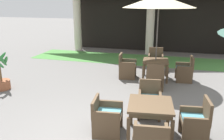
{
  "coord_description": "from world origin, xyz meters",
  "views": [
    {
      "loc": [
        1.32,
        -3.59,
        2.76
      ],
      "look_at": [
        -0.28,
        2.29,
        0.94
      ],
      "focal_mm": 37.91,
      "sensor_mm": 36.0,
      "label": 1
    }
  ],
  "objects_px": {
    "patio_chair_near_foreground_north": "(156,61)",
    "patio_chair_near_foreground_east": "(185,70)",
    "patio_chair_mid_left_north": "(150,101)",
    "patio_chair_mid_left_west": "(106,116)",
    "patio_umbrella_near_foreground": "(159,2)",
    "potted_palm_left_edge": "(1,78)",
    "patio_chair_mid_left_east": "(196,122)",
    "patio_chair_near_foreground_south": "(155,77)",
    "patio_table_near_foreground": "(156,63)",
    "patio_table_mid_left": "(150,108)",
    "patio_chair_near_foreground_west": "(127,67)"
  },
  "relations": [
    {
      "from": "patio_chair_mid_left_west",
      "to": "patio_chair_mid_left_east",
      "type": "bearing_deg",
      "value": 90.0
    },
    {
      "from": "patio_table_mid_left",
      "to": "patio_chair_mid_left_east",
      "type": "distance_m",
      "value": 0.95
    },
    {
      "from": "patio_table_near_foreground",
      "to": "patio_chair_mid_left_north",
      "type": "distance_m",
      "value": 2.88
    },
    {
      "from": "patio_chair_mid_left_north",
      "to": "patio_chair_mid_left_east",
      "type": "xyz_separation_m",
      "value": [
        1.02,
        -0.8,
        0.0
      ]
    },
    {
      "from": "patio_umbrella_near_foreground",
      "to": "patio_chair_mid_left_west",
      "type": "relative_size",
      "value": 3.78
    },
    {
      "from": "patio_chair_near_foreground_north",
      "to": "patio_chair_near_foreground_east",
      "type": "distance_m",
      "value": 1.46
    },
    {
      "from": "patio_chair_near_foreground_east",
      "to": "patio_table_mid_left",
      "type": "bearing_deg",
      "value": 163.6
    },
    {
      "from": "patio_chair_near_foreground_north",
      "to": "patio_chair_mid_left_east",
      "type": "height_order",
      "value": "patio_chair_near_foreground_north"
    },
    {
      "from": "patio_chair_near_foreground_north",
      "to": "patio_chair_near_foreground_east",
      "type": "relative_size",
      "value": 1.06
    },
    {
      "from": "patio_chair_near_foreground_south",
      "to": "patio_chair_mid_left_north",
      "type": "distance_m",
      "value": 1.85
    },
    {
      "from": "patio_chair_near_foreground_west",
      "to": "patio_table_near_foreground",
      "type": "bearing_deg",
      "value": 90.0
    },
    {
      "from": "patio_umbrella_near_foreground",
      "to": "patio_chair_near_foreground_north",
      "type": "relative_size",
      "value": 3.21
    },
    {
      "from": "potted_palm_left_edge",
      "to": "patio_chair_near_foreground_north",
      "type": "bearing_deg",
      "value": 36.09
    },
    {
      "from": "patio_table_mid_left",
      "to": "patio_chair_near_foreground_east",
      "type": "bearing_deg",
      "value": 78.44
    },
    {
      "from": "patio_chair_near_foreground_east",
      "to": "patio_chair_mid_left_west",
      "type": "xyz_separation_m",
      "value": [
        -1.7,
        -3.98,
        -0.01
      ]
    },
    {
      "from": "patio_umbrella_near_foreground",
      "to": "patio_chair_near_foreground_north",
      "type": "xyz_separation_m",
      "value": [
        -0.09,
        1.02,
        -2.25
      ]
    },
    {
      "from": "patio_chair_near_foreground_east",
      "to": "patio_chair_mid_left_north",
      "type": "bearing_deg",
      "value": 158.2
    },
    {
      "from": "patio_chair_near_foreground_west",
      "to": "patio_chair_mid_left_east",
      "type": "height_order",
      "value": "same"
    },
    {
      "from": "patio_chair_near_foreground_south",
      "to": "potted_palm_left_edge",
      "type": "distance_m",
      "value": 4.89
    },
    {
      "from": "patio_chair_near_foreground_north",
      "to": "potted_palm_left_edge",
      "type": "relative_size",
      "value": 0.77
    },
    {
      "from": "patio_chair_near_foreground_south",
      "to": "patio_chair_near_foreground_east",
      "type": "height_order",
      "value": "patio_chair_near_foreground_south"
    },
    {
      "from": "patio_chair_mid_left_east",
      "to": "patio_chair_mid_left_west",
      "type": "bearing_deg",
      "value": 90.0
    },
    {
      "from": "patio_table_near_foreground",
      "to": "potted_palm_left_edge",
      "type": "bearing_deg",
      "value": -153.69
    },
    {
      "from": "patio_chair_near_foreground_west",
      "to": "patio_chair_near_foreground_east",
      "type": "bearing_deg",
      "value": 90.0
    },
    {
      "from": "patio_chair_near_foreground_east",
      "to": "potted_palm_left_edge",
      "type": "xyz_separation_m",
      "value": [
        -5.67,
        -2.38,
        -0.02
      ]
    },
    {
      "from": "patio_chair_near_foreground_east",
      "to": "patio_chair_mid_left_east",
      "type": "height_order",
      "value": "patio_chair_mid_left_east"
    },
    {
      "from": "patio_chair_near_foreground_south",
      "to": "patio_chair_near_foreground_west",
      "type": "bearing_deg",
      "value": 135.0
    },
    {
      "from": "patio_table_near_foreground",
      "to": "patio_chair_mid_left_west",
      "type": "bearing_deg",
      "value": -99.8
    },
    {
      "from": "patio_chair_mid_left_east",
      "to": "patio_chair_mid_left_west",
      "type": "distance_m",
      "value": 1.84
    },
    {
      "from": "patio_chair_near_foreground_west",
      "to": "patio_chair_mid_left_east",
      "type": "distance_m",
      "value": 4.19
    },
    {
      "from": "potted_palm_left_edge",
      "to": "patio_chair_mid_left_north",
      "type": "bearing_deg",
      "value": -6.91
    },
    {
      "from": "patio_chair_near_foreground_south",
      "to": "patio_chair_mid_left_east",
      "type": "bearing_deg",
      "value": -72.97
    },
    {
      "from": "patio_chair_near_foreground_west",
      "to": "patio_chair_near_foreground_north",
      "type": "distance_m",
      "value": 1.45
    },
    {
      "from": "patio_chair_mid_left_west",
      "to": "patio_chair_near_foreground_north",
      "type": "bearing_deg",
      "value": 166.23
    },
    {
      "from": "patio_umbrella_near_foreground",
      "to": "patio_chair_mid_left_west",
      "type": "xyz_separation_m",
      "value": [
        -0.67,
        -3.89,
        -2.29
      ]
    },
    {
      "from": "patio_table_near_foreground",
      "to": "patio_chair_near_foreground_south",
      "type": "relative_size",
      "value": 1.07
    },
    {
      "from": "patio_chair_near_foreground_west",
      "to": "patio_chair_mid_left_east",
      "type": "xyz_separation_m",
      "value": [
        2.17,
        -3.58,
        -0.01
      ]
    },
    {
      "from": "patio_chair_near_foreground_west",
      "to": "patio_chair_near_foreground_east",
      "type": "xyz_separation_m",
      "value": [
        2.05,
        0.17,
        -0.02
      ]
    },
    {
      "from": "patio_chair_mid_left_west",
      "to": "patio_chair_near_foreground_west",
      "type": "bearing_deg",
      "value": 178.29
    },
    {
      "from": "patio_umbrella_near_foreground",
      "to": "potted_palm_left_edge",
      "type": "height_order",
      "value": "patio_umbrella_near_foreground"
    },
    {
      "from": "patio_chair_near_foreground_east",
      "to": "patio_table_mid_left",
      "type": "distance_m",
      "value": 3.96
    },
    {
      "from": "patio_chair_mid_left_west",
      "to": "potted_palm_left_edge",
      "type": "distance_m",
      "value": 4.28
    },
    {
      "from": "patio_chair_mid_left_north",
      "to": "patio_umbrella_near_foreground",
      "type": "bearing_deg",
      "value": -94.49
    },
    {
      "from": "patio_chair_near_foreground_south",
      "to": "patio_chair_mid_left_north",
      "type": "height_order",
      "value": "patio_chair_near_foreground_south"
    },
    {
      "from": "patio_chair_mid_left_north",
      "to": "patio_chair_mid_left_east",
      "type": "distance_m",
      "value": 1.3
    },
    {
      "from": "patio_chair_near_foreground_west",
      "to": "patio_chair_near_foreground_north",
      "type": "relative_size",
      "value": 0.96
    },
    {
      "from": "patio_chair_near_foreground_east",
      "to": "patio_chair_mid_left_west",
      "type": "relative_size",
      "value": 1.11
    },
    {
      "from": "patio_table_mid_left",
      "to": "patio_chair_mid_left_east",
      "type": "height_order",
      "value": "patio_chair_mid_left_east"
    },
    {
      "from": "patio_chair_near_foreground_west",
      "to": "patio_chair_mid_left_west",
      "type": "height_order",
      "value": "patio_chair_near_foreground_west"
    },
    {
      "from": "patio_chair_mid_left_north",
      "to": "patio_chair_mid_left_west",
      "type": "height_order",
      "value": "patio_chair_mid_left_north"
    }
  ]
}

